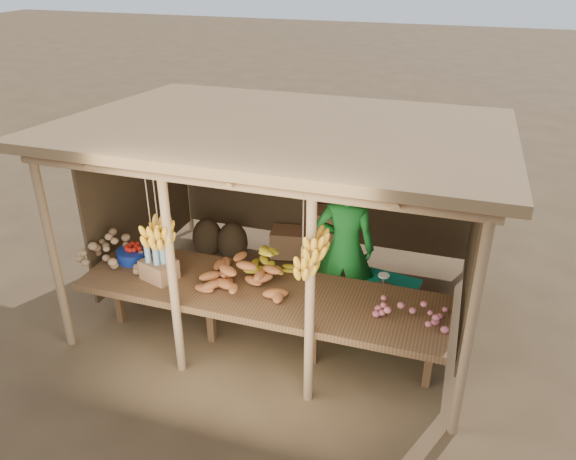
% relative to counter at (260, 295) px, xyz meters
% --- Properties ---
extents(ground, '(60.00, 60.00, 0.00)m').
position_rel_counter_xyz_m(ground, '(-0.00, 0.95, -0.74)').
color(ground, brown).
rests_on(ground, ground).
extents(stall_structure, '(4.70, 3.50, 2.43)m').
position_rel_counter_xyz_m(stall_structure, '(-0.01, 0.91, 1.17)').
color(stall_structure, '#A17953').
rests_on(stall_structure, ground).
extents(counter, '(3.90, 1.05, 0.80)m').
position_rel_counter_xyz_m(counter, '(0.00, 0.00, 0.00)').
color(counter, brown).
rests_on(counter, ground).
extents(potato_heap, '(1.00, 0.82, 0.36)m').
position_rel_counter_xyz_m(potato_heap, '(-1.82, 0.02, 0.24)').
color(potato_heap, '#A37D54').
rests_on(potato_heap, counter).
extents(sweet_potato_heap, '(1.19, 0.84, 0.36)m').
position_rel_counter_xyz_m(sweet_potato_heap, '(-0.10, 0.03, 0.24)').
color(sweet_potato_heap, '#AC5B2C').
rests_on(sweet_potato_heap, counter).
extents(onion_heap, '(0.82, 0.62, 0.35)m').
position_rel_counter_xyz_m(onion_heap, '(1.56, -0.04, 0.24)').
color(onion_heap, '#C86168').
rests_on(onion_heap, counter).
extents(banana_pile, '(0.64, 0.52, 0.35)m').
position_rel_counter_xyz_m(banana_pile, '(-0.02, 0.35, 0.23)').
color(banana_pile, yellow).
rests_on(banana_pile, counter).
extents(tomato_basin, '(0.37, 0.37, 0.19)m').
position_rel_counter_xyz_m(tomato_basin, '(-1.61, 0.14, 0.14)').
color(tomato_basin, navy).
rests_on(tomato_basin, counter).
extents(bottle_box, '(0.42, 0.37, 0.44)m').
position_rel_counter_xyz_m(bottle_box, '(-1.12, -0.12, 0.23)').
color(bottle_box, '#A26F48').
rests_on(bottle_box, counter).
extents(vendor, '(0.72, 0.51, 1.87)m').
position_rel_counter_xyz_m(vendor, '(0.70, 0.92, 0.20)').
color(vendor, '#197224').
rests_on(vendor, ground).
extents(tarp_crate, '(0.73, 0.66, 0.78)m').
position_rel_counter_xyz_m(tarp_crate, '(1.23, 0.85, -0.42)').
color(tarp_crate, brown).
rests_on(tarp_crate, ground).
extents(carton_stack, '(1.11, 0.50, 0.79)m').
position_rel_counter_xyz_m(carton_stack, '(-0.03, 2.15, -0.39)').
color(carton_stack, '#A26F48').
rests_on(carton_stack, ground).
extents(burlap_sacks, '(0.84, 0.44, 0.60)m').
position_rel_counter_xyz_m(burlap_sacks, '(-1.37, 1.92, -0.48)').
color(burlap_sacks, '#4B3822').
rests_on(burlap_sacks, ground).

